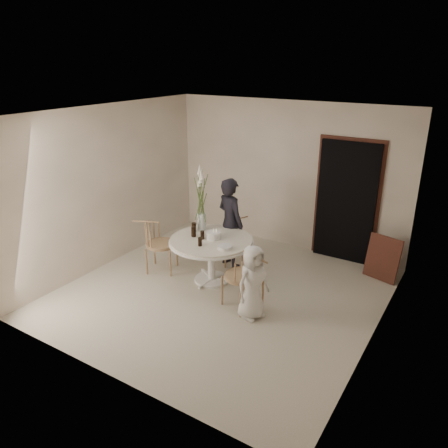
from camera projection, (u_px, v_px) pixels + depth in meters
The scene contains 18 objects.
ground at pixel (222, 293), 6.71m from camera, with size 4.50×4.50×0.00m, color beige.
room_shell at pixel (222, 192), 6.13m from camera, with size 4.50×4.50×4.50m.
doorway at pixel (346, 202), 7.50m from camera, with size 1.00×0.10×2.10m, color black.
door_trim at pixel (347, 199), 7.51m from camera, with size 1.12×0.03×2.22m, color #592C1E.
table at pixel (211, 246), 6.86m from camera, with size 1.33×1.33×0.73m.
picture_frame at pixel (383, 258), 7.02m from camera, with size 0.55×0.04×0.73m, color #592C1E.
chair_far at pixel (233, 234), 7.62m from camera, with size 0.55×0.57×0.78m.
chair_right at pixel (249, 273), 6.06m from camera, with size 0.64×0.61×0.90m.
chair_left at pixel (154, 238), 7.25m from camera, with size 0.63×0.61×0.88m.
girl at pixel (230, 223), 7.33m from camera, with size 0.57×0.37×1.56m, color black.
boy at pixel (253, 282), 5.92m from camera, with size 0.52×0.34×1.07m, color silver.
birthday_cake at pixel (213, 235), 6.82m from camera, with size 0.23×0.23×0.16m.
cola_tumbler_a at pixel (202, 235), 6.80m from camera, with size 0.06×0.06×0.13m, color black.
cola_tumbler_b at pixel (200, 242), 6.55m from camera, with size 0.06×0.06×0.13m, color black.
cola_tumbler_c at pixel (194, 227), 7.07m from camera, with size 0.07×0.07×0.15m, color black.
cola_tumbler_d at pixel (194, 232), 6.89m from camera, with size 0.08×0.08×0.17m, color black.
plate_stack at pixel (225, 247), 6.45m from camera, with size 0.22×0.22×0.05m, color white.
flower_vase at pixel (201, 200), 7.01m from camera, with size 0.15×0.15×1.09m.
Camera 1 is at (3.14, -4.97, 3.40)m, focal length 35.00 mm.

